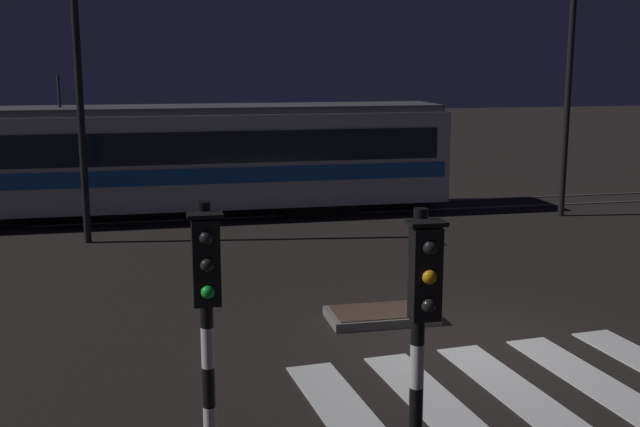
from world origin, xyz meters
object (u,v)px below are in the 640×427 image
Objects in this scene: tram at (156,158)px; traffic_light_corner_near_left at (207,305)px; street_lamp_trackside_right at (575,59)px; street_lamp_trackside_left at (77,64)px; traffic_light_kerb_mid_left at (421,320)px.

traffic_light_corner_near_left is at bearing -88.48° from tram.
tram is at bearing 167.59° from street_lamp_trackside_right.
traffic_light_corner_near_left is 0.45× the size of street_lamp_trackside_left.
street_lamp_trackside_right is (11.33, 12.81, 2.51)m from traffic_light_corner_near_left.
street_lamp_trackside_right reaches higher than traffic_light_corner_near_left.
street_lamp_trackside_right is at bearing 55.91° from traffic_light_kerb_mid_left.
traffic_light_kerb_mid_left is at bearing -26.48° from traffic_light_corner_near_left.
street_lamp_trackside_right is at bearing 2.90° from street_lamp_trackside_left.
tram is at bearing 91.52° from traffic_light_corner_near_left.
tram is at bearing 98.33° from traffic_light_kerb_mid_left.
traffic_light_corner_near_left is 12.55m from street_lamp_trackside_left.
street_lamp_trackside_left reaches higher than traffic_light_kerb_mid_left.
tram is (-2.40, 16.38, -0.35)m from traffic_light_kerb_mid_left.
traffic_light_kerb_mid_left is 0.45× the size of street_lamp_trackside_left.
traffic_light_kerb_mid_left is 16.56m from tram.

